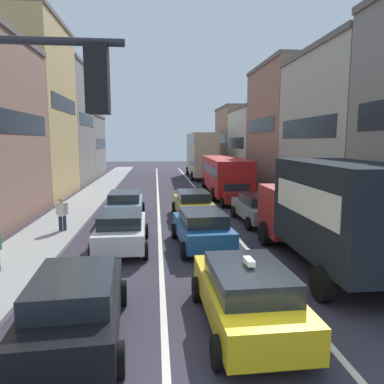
% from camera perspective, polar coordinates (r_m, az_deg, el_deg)
% --- Properties ---
extents(ground_plane, '(140.00, 140.00, 0.00)m').
position_cam_1_polar(ground_plane, '(7.86, 9.60, -24.35)').
color(ground_plane, '#35303D').
extents(sidewalk_left, '(2.60, 64.00, 0.14)m').
position_cam_1_polar(sidewalk_left, '(27.15, -15.96, -1.06)').
color(sidewalk_left, '#999999').
rests_on(sidewalk_left, ground).
extents(lane_stripe_left, '(0.16, 60.00, 0.01)m').
position_cam_1_polar(lane_stripe_left, '(26.72, -5.34, -1.07)').
color(lane_stripe_left, silver).
rests_on(lane_stripe_left, ground).
extents(lane_stripe_right, '(0.16, 60.00, 0.01)m').
position_cam_1_polar(lane_stripe_right, '(26.96, 1.90, -0.96)').
color(lane_stripe_right, silver).
rests_on(lane_stripe_right, ground).
extents(building_row_left, '(7.20, 43.90, 12.83)m').
position_cam_1_polar(building_row_left, '(29.23, -26.45, 9.64)').
color(building_row_left, tan).
rests_on(building_row_left, ground).
extents(building_row_right, '(7.20, 43.90, 10.13)m').
position_cam_1_polar(building_row_right, '(30.01, 17.51, 8.30)').
color(building_row_right, '#9E7556').
rests_on(building_row_right, ground).
extents(removalist_box_truck, '(2.76, 7.73, 3.58)m').
position_cam_1_polar(removalist_box_truck, '(12.56, 20.58, -2.71)').
color(removalist_box_truck, '#A51E1E').
rests_on(removalist_box_truck, ground).
extents(taxi_centre_lane_front, '(2.14, 4.34, 1.66)m').
position_cam_1_polar(taxi_centre_lane_front, '(8.56, 8.54, -15.47)').
color(taxi_centre_lane_front, yellow).
rests_on(taxi_centre_lane_front, ground).
extents(sedan_left_lane_front, '(2.29, 4.41, 1.49)m').
position_cam_1_polar(sedan_left_lane_front, '(8.38, -17.74, -16.30)').
color(sedan_left_lane_front, black).
rests_on(sedan_left_lane_front, ground).
extents(sedan_centre_lane_second, '(2.29, 4.41, 1.49)m').
position_cam_1_polar(sedan_centre_lane_second, '(14.48, 1.56, -5.58)').
color(sedan_centre_lane_second, '#194C8C').
rests_on(sedan_centre_lane_second, ground).
extents(wagon_left_lane_second, '(2.13, 4.33, 1.49)m').
position_cam_1_polar(wagon_left_lane_second, '(14.52, -10.98, -5.69)').
color(wagon_left_lane_second, silver).
rests_on(wagon_left_lane_second, ground).
extents(hatchback_centre_lane_third, '(2.17, 4.35, 1.49)m').
position_cam_1_polar(hatchback_centre_lane_third, '(20.01, 0.14, -1.79)').
color(hatchback_centre_lane_third, '#B29319').
rests_on(hatchback_centre_lane_third, ground).
extents(sedan_left_lane_third, '(2.13, 4.33, 1.49)m').
position_cam_1_polar(sedan_left_lane_third, '(20.11, -10.43, -1.87)').
color(sedan_left_lane_third, '#759EB7').
rests_on(sedan_left_lane_third, ground).
extents(sedan_right_lane_behind_truck, '(2.17, 4.35, 1.49)m').
position_cam_1_polar(sedan_right_lane_behind_truck, '(19.00, 10.40, -2.44)').
color(sedan_right_lane_behind_truck, gray).
rests_on(sedan_right_lane_behind_truck, ground).
extents(wagon_right_lane_far, '(2.13, 4.33, 1.49)m').
position_cam_1_polar(wagon_right_lane_far, '(24.57, 6.28, -0.01)').
color(wagon_right_lane_far, '#A51E1E').
rests_on(wagon_right_lane_far, ground).
extents(bus_mid_queue_primary, '(3.07, 10.58, 2.90)m').
position_cam_1_polar(bus_mid_queue_primary, '(28.47, 5.12, 3.05)').
color(bus_mid_queue_primary, '#B21919').
rests_on(bus_mid_queue_primary, ground).
extents(bus_far_queue_secondary, '(2.88, 10.53, 5.06)m').
position_cam_1_polar(bus_far_queue_secondary, '(41.87, 1.39, 6.11)').
color(bus_far_queue_secondary, '#BFB793').
rests_on(bus_far_queue_secondary, ground).
extents(pedestrian_mid_sidewalk, '(0.53, 0.34, 1.66)m').
position_cam_1_polar(pedestrian_mid_sidewalk, '(17.59, -19.69, -3.12)').
color(pedestrian_mid_sidewalk, '#262D47').
rests_on(pedestrian_mid_sidewalk, ground).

